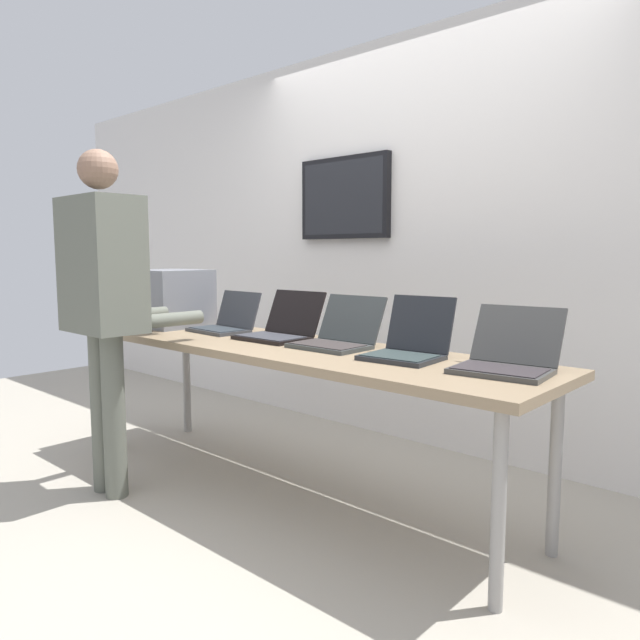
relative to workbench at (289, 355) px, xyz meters
name	(u,v)px	position (x,y,z in m)	size (l,w,h in m)	color
ground	(290,494)	(0.00, 0.00, -0.72)	(8.00, 8.00, 0.04)	#A8A091
back_wall	(415,241)	(-0.01, 1.13, 0.58)	(8.00, 0.11, 2.56)	silver
workbench	(289,355)	(0.00, 0.00, 0.00)	(2.68, 0.70, 0.76)	#8A7457
equipment_box	(171,298)	(-1.08, 0.04, 0.23)	(0.42, 0.40, 0.35)	slate
laptop_station_0	(226,322)	(-0.63, 0.11, 0.11)	(0.37, 0.32, 0.23)	#37393F
laptop_station_1	(281,328)	(-0.18, 0.12, 0.11)	(0.37, 0.36, 0.25)	black
laptop_station_2	(338,335)	(0.22, 0.11, 0.11)	(0.36, 0.35, 0.24)	#373C3C
laptop_station_3	(409,344)	(0.65, 0.09, 0.11)	(0.33, 0.36, 0.26)	#22252A
laptop_station_4	(507,357)	(1.09, 0.10, 0.11)	(0.38, 0.40, 0.24)	#3D3D3B
person	(105,290)	(-0.65, -0.62, 0.33)	(0.44, 0.59, 1.70)	#5C5F55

